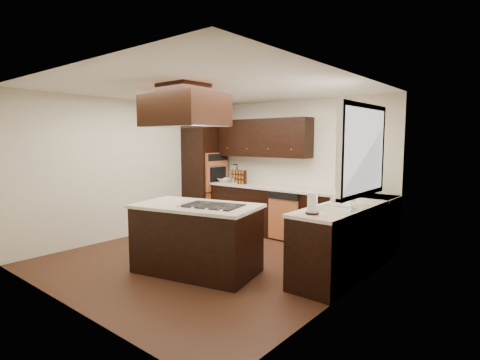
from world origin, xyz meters
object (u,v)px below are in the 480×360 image
(range_hood, at_px, (184,110))
(spice_rack, at_px, (239,177))
(island, at_px, (197,240))
(oven_column, at_px, (205,174))

(range_hood, height_order, spice_rack, range_hood)
(island, bearing_deg, oven_column, 118.91)
(oven_column, relative_size, range_hood, 2.02)
(oven_column, bearing_deg, spice_rack, 0.21)
(oven_column, distance_m, range_hood, 3.13)
(island, distance_m, range_hood, 1.73)
(spice_rack, bearing_deg, oven_column, 173.48)
(island, distance_m, spice_rack, 2.51)
(range_hood, bearing_deg, oven_column, 129.74)
(oven_column, height_order, range_hood, range_hood)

